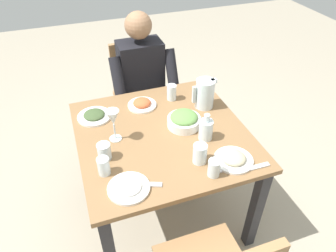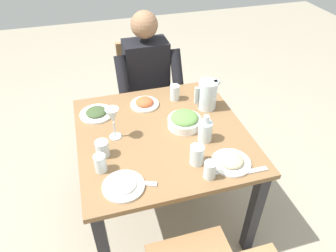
{
  "view_description": "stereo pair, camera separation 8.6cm",
  "coord_description": "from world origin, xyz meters",
  "px_view_note": "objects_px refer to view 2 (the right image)",
  "views": [
    {
      "loc": [
        0.44,
        1.34,
        1.87
      ],
      "look_at": [
        -0.04,
        -0.0,
        0.74
      ],
      "focal_mm": 33.36,
      "sensor_mm": 36.0,
      "label": 1
    },
    {
      "loc": [
        0.35,
        1.37,
        1.87
      ],
      "look_at": [
        -0.04,
        -0.0,
        0.74
      ],
      "focal_mm": 33.36,
      "sensor_mm": 36.0,
      "label": 2
    }
  ],
  "objects_px": {
    "chair_near": "(145,89)",
    "water_glass_near_left": "(197,155)",
    "water_pitcher": "(207,95)",
    "plate_beans": "(231,161)",
    "wine_glass": "(113,117)",
    "water_glass_near_right": "(100,163)",
    "plate_yoghurt": "(123,185)",
    "water_glass_far_right": "(175,93)",
    "diner_near": "(150,87)",
    "plate_rice_curry": "(145,103)",
    "salad_bowl": "(184,120)",
    "water_glass_center": "(102,149)",
    "dining_table": "(162,146)",
    "oil_carafe": "(205,132)",
    "plate_dolmas": "(96,113)",
    "water_glass_far_left": "(210,170)"
  },
  "relations": [
    {
      "from": "chair_near",
      "to": "water_glass_near_left",
      "type": "relative_size",
      "value": 8.13
    },
    {
      "from": "water_pitcher",
      "to": "plate_beans",
      "type": "distance_m",
      "value": 0.53
    },
    {
      "from": "water_glass_near_left",
      "to": "wine_glass",
      "type": "xyz_separation_m",
      "value": [
        0.38,
        -0.32,
        0.09
      ]
    },
    {
      "from": "water_pitcher",
      "to": "water_glass_near_right",
      "type": "distance_m",
      "value": 0.81
    },
    {
      "from": "plate_yoghurt",
      "to": "water_pitcher",
      "type": "bearing_deg",
      "value": -140.39
    },
    {
      "from": "plate_yoghurt",
      "to": "water_glass_near_left",
      "type": "relative_size",
      "value": 1.87
    },
    {
      "from": "wine_glass",
      "to": "water_glass_far_right",
      "type": "bearing_deg",
      "value": -147.31
    },
    {
      "from": "diner_near",
      "to": "water_glass_far_right",
      "type": "height_order",
      "value": "diner_near"
    },
    {
      "from": "plate_rice_curry",
      "to": "water_glass_near_right",
      "type": "height_order",
      "value": "water_glass_near_right"
    },
    {
      "from": "diner_near",
      "to": "salad_bowl",
      "type": "bearing_deg",
      "value": 97.45
    },
    {
      "from": "plate_yoghurt",
      "to": "water_glass_near_left",
      "type": "height_order",
      "value": "water_glass_near_left"
    },
    {
      "from": "chair_near",
      "to": "water_pitcher",
      "type": "relative_size",
      "value": 4.69
    },
    {
      "from": "water_glass_center",
      "to": "wine_glass",
      "type": "bearing_deg",
      "value": -122.15
    },
    {
      "from": "diner_near",
      "to": "plate_yoghurt",
      "type": "height_order",
      "value": "diner_near"
    },
    {
      "from": "water_glass_near_right",
      "to": "water_glass_center",
      "type": "relative_size",
      "value": 1.06
    },
    {
      "from": "dining_table",
      "to": "salad_bowl",
      "type": "height_order",
      "value": "salad_bowl"
    },
    {
      "from": "water_pitcher",
      "to": "water_glass_far_right",
      "type": "xyz_separation_m",
      "value": [
        0.17,
        -0.15,
        -0.04
      ]
    },
    {
      "from": "water_glass_far_right",
      "to": "water_glass_near_left",
      "type": "bearing_deg",
      "value": 83.92
    },
    {
      "from": "dining_table",
      "to": "water_pitcher",
      "type": "height_order",
      "value": "water_pitcher"
    },
    {
      "from": "water_glass_near_left",
      "to": "wine_glass",
      "type": "bearing_deg",
      "value": -40.65
    },
    {
      "from": "chair_near",
      "to": "oil_carafe",
      "type": "bearing_deg",
      "value": 99.0
    },
    {
      "from": "chair_near",
      "to": "water_glass_near_left",
      "type": "bearing_deg",
      "value": 92.14
    },
    {
      "from": "plate_dolmas",
      "to": "water_glass_far_right",
      "type": "distance_m",
      "value": 0.53
    },
    {
      "from": "water_glass_far_right",
      "to": "wine_glass",
      "type": "height_order",
      "value": "wine_glass"
    },
    {
      "from": "dining_table",
      "to": "water_glass_far_left",
      "type": "xyz_separation_m",
      "value": [
        -0.14,
        0.4,
        0.15
      ]
    },
    {
      "from": "diner_near",
      "to": "water_glass_near_right",
      "type": "distance_m",
      "value": 0.94
    },
    {
      "from": "water_glass_center",
      "to": "oil_carafe",
      "type": "height_order",
      "value": "oil_carafe"
    },
    {
      "from": "diner_near",
      "to": "water_glass_far_left",
      "type": "height_order",
      "value": "diner_near"
    },
    {
      "from": "diner_near",
      "to": "plate_beans",
      "type": "height_order",
      "value": "diner_near"
    },
    {
      "from": "water_glass_near_left",
      "to": "wine_glass",
      "type": "height_order",
      "value": "wine_glass"
    },
    {
      "from": "plate_rice_curry",
      "to": "water_glass_far_right",
      "type": "bearing_deg",
      "value": -176.09
    },
    {
      "from": "plate_rice_curry",
      "to": "water_glass_near_left",
      "type": "relative_size",
      "value": 1.7
    },
    {
      "from": "plate_beans",
      "to": "oil_carafe",
      "type": "xyz_separation_m",
      "value": [
        0.06,
        -0.22,
        0.04
      ]
    },
    {
      "from": "plate_beans",
      "to": "water_glass_near_right",
      "type": "height_order",
      "value": "water_glass_near_right"
    },
    {
      "from": "wine_glass",
      "to": "plate_rice_curry",
      "type": "bearing_deg",
      "value": -130.7
    },
    {
      "from": "diner_near",
      "to": "water_glass_far_left",
      "type": "distance_m",
      "value": 1.02
    },
    {
      "from": "plate_beans",
      "to": "plate_rice_curry",
      "type": "bearing_deg",
      "value": -64.15
    },
    {
      "from": "salad_bowl",
      "to": "water_glass_near_left",
      "type": "distance_m",
      "value": 0.31
    },
    {
      "from": "dining_table",
      "to": "oil_carafe",
      "type": "bearing_deg",
      "value": 149.64
    },
    {
      "from": "chair_near",
      "to": "water_glass_near_right",
      "type": "height_order",
      "value": "chair_near"
    },
    {
      "from": "water_glass_near_right",
      "to": "water_glass_far_left",
      "type": "distance_m",
      "value": 0.55
    },
    {
      "from": "water_glass_near_left",
      "to": "water_pitcher",
      "type": "bearing_deg",
      "value": -117.06
    },
    {
      "from": "water_glass_far_left",
      "to": "wine_glass",
      "type": "height_order",
      "value": "wine_glass"
    },
    {
      "from": "plate_dolmas",
      "to": "water_glass_far_left",
      "type": "bearing_deg",
      "value": 125.62
    },
    {
      "from": "water_glass_near_right",
      "to": "plate_rice_curry",
      "type": "bearing_deg",
      "value": -123.43
    },
    {
      "from": "dining_table",
      "to": "chair_near",
      "type": "relative_size",
      "value": 1.1
    },
    {
      "from": "dining_table",
      "to": "oil_carafe",
      "type": "relative_size",
      "value": 5.94
    },
    {
      "from": "salad_bowl",
      "to": "wine_glass",
      "type": "xyz_separation_m",
      "value": [
        0.41,
        -0.01,
        0.1
      ]
    },
    {
      "from": "wine_glass",
      "to": "water_glass_near_right",
      "type": "bearing_deg",
      "value": 66.33
    },
    {
      "from": "water_pitcher",
      "to": "water_glass_center",
      "type": "height_order",
      "value": "water_pitcher"
    }
  ]
}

